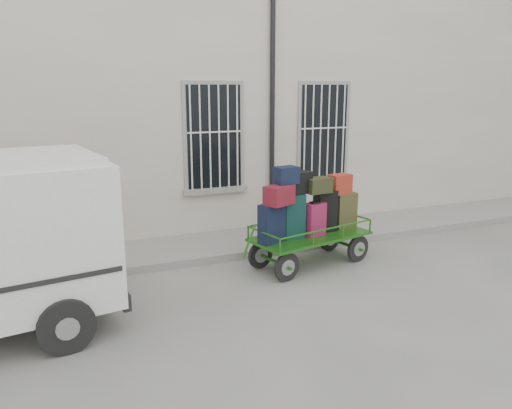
% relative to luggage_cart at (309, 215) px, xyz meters
% --- Properties ---
extents(ground, '(80.00, 80.00, 0.00)m').
position_rel_luggage_cart_xyz_m(ground, '(-0.66, -0.61, -0.98)').
color(ground, slate).
rests_on(ground, ground).
extents(building, '(24.00, 5.15, 6.00)m').
position_rel_luggage_cart_xyz_m(building, '(-0.66, 4.89, 2.02)').
color(building, '#BCB3A0').
rests_on(building, ground).
extents(sidewalk, '(24.00, 1.70, 0.15)m').
position_rel_luggage_cart_xyz_m(sidewalk, '(-0.66, 1.59, -0.91)').
color(sidewalk, gray).
rests_on(sidewalk, ground).
extents(luggage_cart, '(2.74, 1.50, 1.94)m').
position_rel_luggage_cart_xyz_m(luggage_cart, '(0.00, 0.00, 0.00)').
color(luggage_cart, black).
rests_on(luggage_cart, ground).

